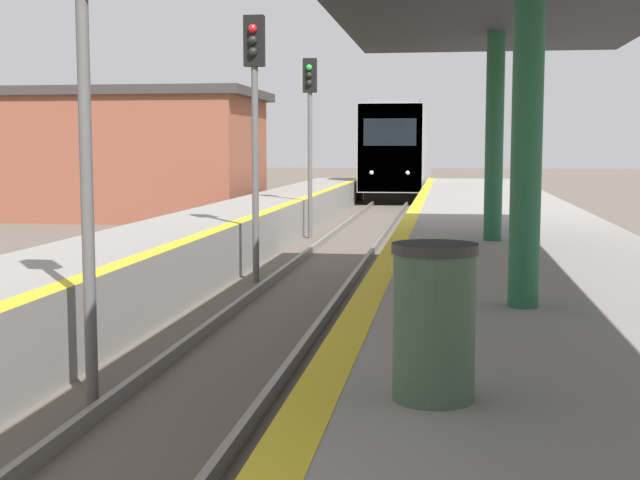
% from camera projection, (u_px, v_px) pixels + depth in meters
% --- Properties ---
extents(train, '(2.72, 17.54, 4.51)m').
position_uv_depth(train, '(401.00, 150.00, 45.30)').
color(train, black).
rests_on(train, ground).
extents(signal_near, '(0.36, 0.31, 4.81)m').
position_uv_depth(signal_near, '(83.00, 53.00, 8.25)').
color(signal_near, '#595959').
rests_on(signal_near, ground).
extents(signal_mid, '(0.36, 0.31, 4.81)m').
position_uv_depth(signal_mid, '(255.00, 98.00, 16.01)').
color(signal_mid, '#595959').
rests_on(signal_mid, ground).
extents(signal_far, '(0.36, 0.31, 4.81)m').
position_uv_depth(signal_far, '(310.00, 114.00, 23.78)').
color(signal_far, '#595959').
rests_on(signal_far, ground).
extents(trash_bin, '(0.50, 0.50, 0.92)m').
position_uv_depth(trash_bin, '(434.00, 322.00, 5.16)').
color(trash_bin, '#384C38').
rests_on(trash_bin, platform_right).
extents(station_building, '(12.95, 6.03, 4.40)m').
position_uv_depth(station_building, '(78.00, 154.00, 31.19)').
color(station_building, brown).
rests_on(station_building, ground).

